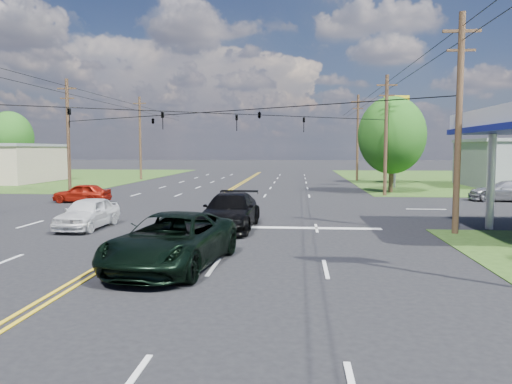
# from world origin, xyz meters

# --- Properties ---
(ground) EXTENTS (280.00, 280.00, 0.00)m
(ground) POSITION_xyz_m (0.00, 12.00, 0.00)
(ground) COLOR black
(ground) RESTS_ON ground
(stop_bar) EXTENTS (10.00, 0.50, 0.02)m
(stop_bar) POSITION_xyz_m (5.00, 4.00, 0.00)
(stop_bar) COLOR silver
(stop_bar) RESTS_ON ground
(pole_se) EXTENTS (1.60, 0.28, 9.50)m
(pole_se) POSITION_xyz_m (13.00, 3.00, 4.92)
(pole_se) COLOR #3A2C18
(pole_se) RESTS_ON ground
(pole_nw) EXTENTS (1.60, 0.28, 9.50)m
(pole_nw) POSITION_xyz_m (-13.00, 21.00, 4.92)
(pole_nw) COLOR #3A2C18
(pole_nw) RESTS_ON ground
(pole_ne) EXTENTS (1.60, 0.28, 9.50)m
(pole_ne) POSITION_xyz_m (13.00, 21.00, 4.92)
(pole_ne) COLOR #3A2C18
(pole_ne) RESTS_ON ground
(pole_left_far) EXTENTS (1.60, 0.28, 10.00)m
(pole_left_far) POSITION_xyz_m (-13.00, 40.00, 5.17)
(pole_left_far) COLOR #3A2C18
(pole_left_far) RESTS_ON ground
(pole_right_far) EXTENTS (1.60, 0.28, 10.00)m
(pole_right_far) POSITION_xyz_m (13.00, 40.00, 5.17)
(pole_right_far) COLOR #3A2C18
(pole_right_far) RESTS_ON ground
(span_wire_signals) EXTENTS (26.00, 18.00, 1.13)m
(span_wire_signals) POSITION_xyz_m (0.00, 12.00, 6.00)
(span_wire_signals) COLOR black
(span_wire_signals) RESTS_ON ground
(power_lines) EXTENTS (26.04, 100.00, 0.64)m
(power_lines) POSITION_xyz_m (0.00, 10.00, 8.60)
(power_lines) COLOR black
(power_lines) RESTS_ON ground
(tree_right_a) EXTENTS (5.70, 5.70, 8.18)m
(tree_right_a) POSITION_xyz_m (14.00, 24.00, 4.87)
(tree_right_a) COLOR #3A2C18
(tree_right_a) RESTS_ON ground
(tree_right_b) EXTENTS (4.94, 4.94, 7.09)m
(tree_right_b) POSITION_xyz_m (16.50, 36.00, 4.22)
(tree_right_b) COLOR #3A2C18
(tree_right_b) RESTS_ON ground
(tree_far_l) EXTENTS (6.08, 6.08, 8.72)m
(tree_far_l) POSITION_xyz_m (-32.00, 44.00, 5.19)
(tree_far_l) COLOR #3A2C18
(tree_far_l) RESTS_ON ground
(pickup_dkgreen) EXTENTS (3.62, 6.43, 1.69)m
(pickup_dkgreen) POSITION_xyz_m (2.20, -4.12, 0.85)
(pickup_dkgreen) COLOR black
(pickup_dkgreen) RESTS_ON ground
(suv_black) EXTENTS (2.54, 5.79, 1.66)m
(suv_black) POSITION_xyz_m (3.00, 3.50, 0.83)
(suv_black) COLOR black
(suv_black) RESTS_ON ground
(pickup_white) EXTENTS (1.90, 4.34, 1.46)m
(pickup_white) POSITION_xyz_m (-3.67, 3.11, 0.73)
(pickup_white) COLOR silver
(pickup_white) RESTS_ON ground
(sedan_red) EXTENTS (4.00, 1.81, 1.33)m
(sedan_red) POSITION_xyz_m (-8.86, 14.07, 0.67)
(sedan_red) COLOR #A0180B
(sedan_red) RESTS_ON ground
(sedan_far) EXTENTS (5.28, 2.55, 1.48)m
(sedan_far) POSITION_xyz_m (20.94, 17.50, 0.74)
(sedan_far) COLOR #A1A1A5
(sedan_far) RESTS_ON ground
(polesign_ne) EXTENTS (2.42, 0.55, 8.76)m
(polesign_ne) POSITION_xyz_m (15.32, 29.30, 6.92)
(polesign_ne) COLOR #A5A5AA
(polesign_ne) RESTS_ON ground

